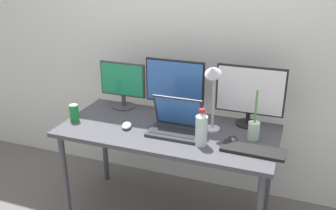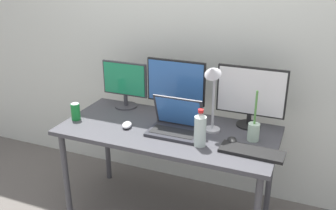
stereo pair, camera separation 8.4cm
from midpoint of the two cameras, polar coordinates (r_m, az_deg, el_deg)
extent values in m
cube|color=silver|center=(2.98, 5.23, 10.74)|extent=(7.00, 0.08, 2.60)
cylinder|color=#424247|center=(2.89, -14.48, -10.49)|extent=(0.04, 0.04, 0.71)
cylinder|color=#424247|center=(3.31, -8.54, -5.67)|extent=(0.04, 0.04, 0.71)
cylinder|color=#424247|center=(2.92, 16.05, -10.31)|extent=(0.04, 0.04, 0.71)
cube|color=#3D3D42|center=(2.63, 0.92, -3.96)|extent=(1.51, 0.70, 0.03)
cylinder|color=#38383D|center=(3.02, -5.63, -0.13)|extent=(0.18, 0.18, 0.01)
cylinder|color=#38383D|center=(3.00, -5.66, 0.76)|extent=(0.03, 0.03, 0.09)
cube|color=#38383D|center=(2.94, -5.79, 4.00)|extent=(0.37, 0.02, 0.27)
cube|color=#1E8C59|center=(2.93, -5.91, 3.92)|extent=(0.35, 0.01, 0.24)
cylinder|color=black|center=(2.84, 2.03, -1.44)|extent=(0.21, 0.21, 0.01)
cylinder|color=black|center=(2.82, 2.04, -0.48)|extent=(0.03, 0.03, 0.09)
cube|color=black|center=(2.75, 2.10, 3.56)|extent=(0.45, 0.02, 0.33)
cube|color=#3366B2|center=(2.74, 2.00, 3.48)|extent=(0.42, 0.01, 0.30)
cylinder|color=black|center=(2.74, 13.01, -2.96)|extent=(0.17, 0.17, 0.01)
cylinder|color=black|center=(2.72, 13.08, -2.12)|extent=(0.03, 0.03, 0.08)
cube|color=black|center=(2.64, 13.47, 2.04)|extent=(0.48, 0.02, 0.34)
cube|color=white|center=(2.63, 13.42, 1.95)|extent=(0.45, 0.01, 0.32)
cube|color=#2D2D33|center=(2.55, 1.91, -4.18)|extent=(0.35, 0.24, 0.02)
cube|color=black|center=(2.53, 1.77, -4.11)|extent=(0.31, 0.13, 0.00)
cube|color=#2D2D33|center=(2.57, 2.58, -0.99)|extent=(0.35, 0.08, 0.23)
cube|color=#3366B2|center=(2.56, 2.53, -1.09)|extent=(0.32, 0.07, 0.20)
cube|color=black|center=(2.37, 13.65, -6.94)|extent=(0.40, 0.16, 0.02)
ellipsoid|color=black|center=(2.47, 10.69, -5.30)|extent=(0.08, 0.10, 0.04)
ellipsoid|color=silver|center=(2.65, -5.38, -3.05)|extent=(0.09, 0.12, 0.04)
cylinder|color=silver|center=(2.37, 5.93, -4.02)|extent=(0.08, 0.08, 0.20)
cone|color=silver|center=(2.32, 6.04, -1.49)|extent=(0.07, 0.07, 0.03)
cylinder|color=red|center=(2.31, 6.06, -0.92)|extent=(0.03, 0.03, 0.02)
cylinder|color=#197F33|center=(2.82, -13.08, -1.02)|extent=(0.07, 0.07, 0.12)
cylinder|color=silver|center=(2.79, -13.18, 0.17)|extent=(0.06, 0.06, 0.00)
cylinder|color=#B2D1B7|center=(2.51, 13.84, -4.02)|extent=(0.08, 0.08, 0.12)
cylinder|color=#519342|center=(2.44, 14.20, -0.38)|extent=(0.01, 0.01, 0.23)
cylinder|color=#B7B7BC|center=(2.62, 7.64, -3.72)|extent=(0.11, 0.11, 0.01)
cylinder|color=#B7B7BC|center=(2.54, 7.87, 0.50)|extent=(0.02, 0.02, 0.40)
cone|color=#B7B7BC|center=(2.41, 7.78, 5.12)|extent=(0.11, 0.12, 0.11)
camera|label=1|loc=(0.04, -89.05, 0.38)|focal=40.00mm
camera|label=2|loc=(0.04, 90.95, -0.38)|focal=40.00mm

